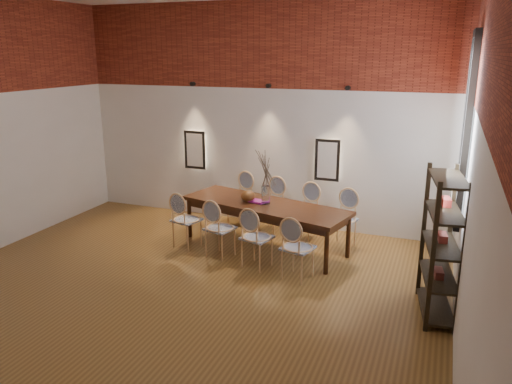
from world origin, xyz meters
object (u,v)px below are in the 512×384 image
(chair_near_a, at_px, (187,220))
(chair_far_d, at_px, (343,220))
(chair_near_b, at_px, (220,228))
(chair_far_b, at_px, (271,205))
(shelving_rack, at_px, (442,245))
(chair_far_c, at_px, (305,212))
(bowl, at_px, (248,196))
(vase, at_px, (266,195))
(book, at_px, (257,201))
(chair_near_c, at_px, (257,237))
(chair_far_a, at_px, (240,199))
(dining_table, at_px, (265,225))
(chair_near_d, at_px, (298,247))

(chair_near_a, xyz_separation_m, chair_far_d, (2.39, 0.92, 0.00))
(chair_near_b, bearing_deg, chair_far_b, 90.00)
(chair_near_a, bearing_deg, shelving_rack, 1.97)
(chair_far_c, relative_size, bowl, 3.92)
(vase, relative_size, shelving_rack, 0.17)
(shelving_rack, bearing_deg, chair_near_b, 159.69)
(chair_far_c, distance_m, shelving_rack, 2.95)
(bowl, relative_size, book, 0.92)
(vase, bearing_deg, chair_near_b, -130.51)
(chair_far_b, xyz_separation_m, chair_far_d, (1.36, -0.33, 0.00))
(chair_near_a, bearing_deg, chair_far_b, 64.36)
(chair_near_c, bearing_deg, chair_far_d, 64.36)
(chair_near_b, distance_m, chair_far_a, 1.62)
(dining_table, bearing_deg, chair_near_b, -115.64)
(bowl, bearing_deg, chair_near_c, -60.13)
(chair_far_c, bearing_deg, chair_near_a, 46.17)
(chair_far_b, height_order, book, chair_far_b)
(chair_near_d, xyz_separation_m, vase, (-0.83, 0.96, 0.43))
(dining_table, height_order, book, book)
(chair_far_d, height_order, book, chair_far_d)
(dining_table, relative_size, chair_far_b, 2.99)
(shelving_rack, bearing_deg, chair_far_a, 139.00)
(chair_near_b, bearing_deg, shelving_rack, 2.39)
(chair_far_d, bearing_deg, chair_far_a, -0.00)
(chair_near_d, bearing_deg, bowl, 153.26)
(book, bearing_deg, shelving_rack, -24.49)
(chair_near_b, xyz_separation_m, shelving_rack, (3.24, -0.65, 0.43))
(chair_near_d, relative_size, book, 3.62)
(chair_near_d, height_order, chair_far_c, same)
(chair_near_b, bearing_deg, chair_far_d, 46.17)
(vase, xyz_separation_m, shelving_rack, (2.71, -1.28, 0.00))
(chair_far_a, distance_m, chair_far_d, 2.11)
(dining_table, bearing_deg, chair_near_c, -64.36)
(chair_near_c, bearing_deg, chair_far_a, 133.83)
(chair_far_a, distance_m, bowl, 1.15)
(dining_table, distance_m, chair_far_d, 1.29)
(chair_near_a, height_order, chair_far_c, same)
(chair_far_b, relative_size, shelving_rack, 0.52)
(chair_near_a, relative_size, chair_near_d, 1.00)
(chair_far_b, xyz_separation_m, book, (0.02, -0.77, 0.30))
(chair_far_c, bearing_deg, chair_near_d, 115.64)
(chair_far_c, xyz_separation_m, bowl, (-0.82, -0.60, 0.37))
(dining_table, bearing_deg, book, -176.92)
(dining_table, xyz_separation_m, bowl, (-0.30, 0.02, 0.46))
(dining_table, height_order, shelving_rack, shelving_rack)
(chair_near_a, relative_size, chair_far_b, 1.00)
(chair_near_c, relative_size, chair_far_b, 1.00)
(chair_far_a, xyz_separation_m, vase, (0.86, -0.97, 0.43))
(dining_table, bearing_deg, chair_far_c, 64.36)
(chair_near_a, relative_size, chair_far_d, 1.00)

